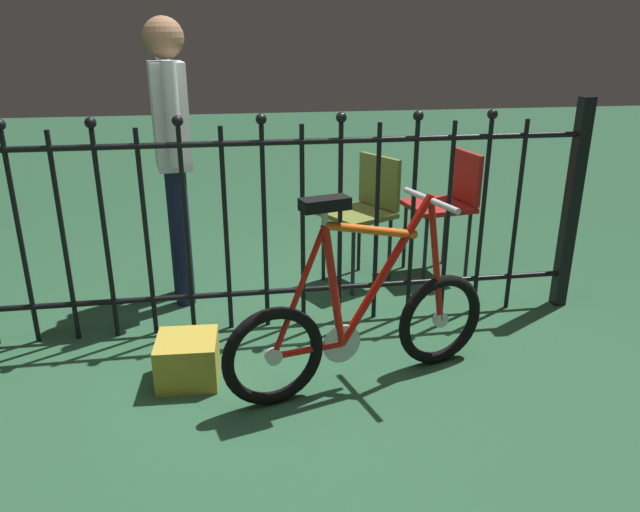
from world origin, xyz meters
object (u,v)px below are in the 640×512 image
object	(u,v)px
person_visitor	(172,141)
display_crate	(188,360)
chair_olive	(366,205)
bicycle	(362,323)
chair_red	(448,199)

from	to	relation	value
person_visitor	display_crate	size ratio (longest dim) A/B	5.88
chair_olive	person_visitor	world-z (taller)	person_visitor
bicycle	display_crate	bearing A→B (deg)	170.17
bicycle	person_visitor	world-z (taller)	person_visitor
bicycle	chair_olive	xyz separation A→B (m)	(0.29, 1.19, 0.21)
person_visitor	display_crate	bearing A→B (deg)	-86.13
chair_red	chair_olive	size ratio (longest dim) A/B	1.01
chair_olive	display_crate	distance (m)	1.55
person_visitor	chair_red	bearing A→B (deg)	5.31
chair_olive	display_crate	size ratio (longest dim) A/B	2.95
bicycle	chair_olive	bearing A→B (deg)	76.20
bicycle	chair_olive	world-z (taller)	bicycle
display_crate	person_visitor	bearing A→B (deg)	93.87
bicycle	chair_red	distance (m)	1.52
chair_olive	chair_red	bearing A→B (deg)	5.34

